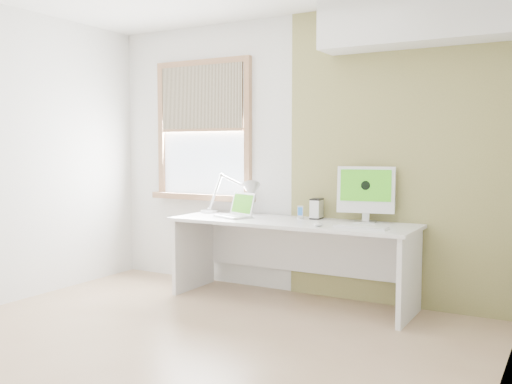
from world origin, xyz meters
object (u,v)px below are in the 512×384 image
Objects in this scene: desk at (294,242)px; desk_lamp at (243,193)px; imac at (366,191)px; laptop at (237,211)px; external_drive at (317,209)px.

desk_lamp is (-0.59, 0.10, 0.40)m from desk.
desk is at bearing -164.45° from imac.
imac reaches higher than laptop.
external_drive is (0.14, 0.18, 0.29)m from desk.
desk_lamp is 1.19m from imac.
desk_lamp is at bearing 100.23° from laptop.
imac reaches higher than external_drive.
desk is 0.78m from imac.
external_drive reaches higher than desk.
desk_lamp is at bearing -174.19° from external_drive.
desk is 4.43× the size of imac.
desk_lamp is at bearing 170.10° from desk.
external_drive is at bearing 5.81° from desk_lamp.
desk_lamp is 0.74m from external_drive.
imac reaches higher than desk.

